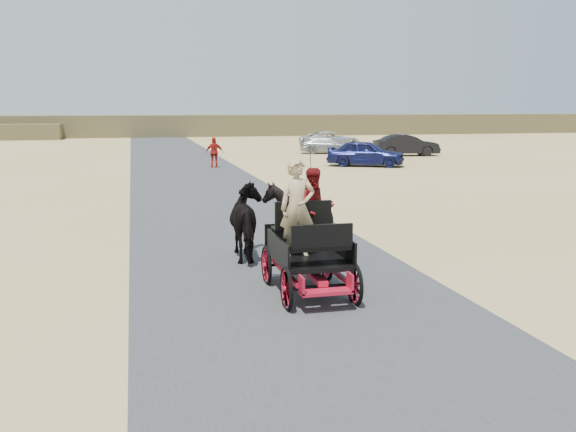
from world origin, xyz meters
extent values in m
plane|color=tan|center=(0.00, 0.00, 0.00)|extent=(140.00, 140.00, 0.00)
cube|color=#38383A|center=(0.00, 0.00, 0.01)|extent=(6.00, 140.00, 0.01)
cube|color=brown|center=(0.00, 62.00, 1.20)|extent=(140.00, 6.00, 2.40)
imported|color=black|center=(-0.27, 0.73, 0.85)|extent=(0.91, 2.01, 1.70)
imported|color=black|center=(0.83, 0.73, 0.85)|extent=(1.37, 1.54, 1.70)
imported|color=tan|center=(0.08, -2.22, 1.62)|extent=(0.66, 0.43, 1.80)
imported|color=#660C0F|center=(0.58, -1.67, 1.51)|extent=(0.77, 0.60, 1.58)
imported|color=#A41912|center=(1.66, 22.75, 0.86)|extent=(1.02, 0.45, 1.73)
imported|color=navy|center=(10.29, 21.57, 0.76)|extent=(4.77, 3.60, 1.51)
imported|color=black|center=(15.82, 28.33, 0.74)|extent=(4.63, 1.94, 1.49)
imported|color=#B2B2B7|center=(11.13, 31.70, 0.60)|extent=(4.44, 2.84, 1.20)
imported|color=silver|center=(12.98, 37.00, 0.70)|extent=(5.42, 3.29, 1.41)
camera|label=1|loc=(-2.82, -13.49, 3.47)|focal=40.00mm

